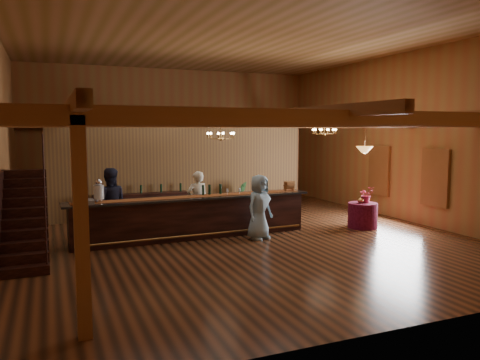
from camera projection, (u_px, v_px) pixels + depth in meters
name	position (u px, v px, depth m)	size (l,w,h in m)	color
floor	(234.00, 234.00, 13.53)	(14.00, 14.00, 0.00)	brown
ceiling	(233.00, 39.00, 12.94)	(14.00, 14.00, 0.00)	#A67044
wall_back	(172.00, 136.00, 19.67)	(12.00, 0.10, 5.50)	#A35D33
wall_front	(411.00, 147.00, 6.80)	(12.00, 0.10, 5.50)	#A35D33
wall_right	(401.00, 137.00, 15.51)	(0.10, 14.00, 5.50)	#A35D33
beam_grid	(227.00, 121.00, 13.65)	(11.90, 13.90, 0.39)	brown
support_posts	(240.00, 181.00, 12.90)	(9.20, 10.20, 3.20)	brown
partition_wall	(184.00, 171.00, 16.39)	(9.00, 0.18, 3.10)	brown
window_right_front	(436.00, 178.00, 14.15)	(0.12, 1.05, 1.75)	white
window_right_back	(379.00, 171.00, 16.54)	(0.12, 1.05, 1.75)	white
staircase	(24.00, 218.00, 10.68)	(1.00, 2.80, 2.00)	#3C1913
backroom_boxes	(175.00, 193.00, 18.42)	(4.10, 0.60, 1.10)	#3C1913
tasting_bar	(193.00, 217.00, 13.00)	(6.92, 1.10, 1.16)	#3C1913
beverage_dispenser	(99.00, 191.00, 11.94)	(0.26, 0.26, 0.60)	silver
glass_rack_tray	(83.00, 202.00, 11.71)	(0.50, 0.50, 0.10)	gray
raffle_drum	(289.00, 185.00, 14.11)	(0.34, 0.24, 0.30)	#93592A
bar_bottle_0	(203.00, 190.00, 13.19)	(0.07, 0.07, 0.30)	black
bar_bottle_1	(209.00, 190.00, 13.26)	(0.07, 0.07, 0.30)	black
bar_bottle_2	(220.00, 189.00, 13.40)	(0.07, 0.07, 0.30)	black
backbar_shelf	(141.00, 206.00, 15.68)	(3.13, 0.49, 0.88)	#3C1913
round_table	(363.00, 215.00, 14.31)	(0.89, 0.89, 0.77)	maroon
chandelier_left	(221.00, 135.00, 13.13)	(0.80, 0.80, 0.52)	olive
chandelier_right	(324.00, 131.00, 16.06)	(0.80, 0.80, 0.41)	olive
pendant_lamp	(364.00, 150.00, 14.10)	(0.52, 0.52, 0.90)	olive
bartender	(197.00, 201.00, 13.82)	(0.65, 0.43, 1.79)	white
staff_second	(110.00, 203.00, 12.90)	(0.95, 0.74, 1.95)	#1F2135
guest	(259.00, 207.00, 12.79)	(0.87, 0.57, 1.78)	#90BAD1
floor_plant	(239.00, 197.00, 16.75)	(0.63, 0.51, 1.15)	#1F4920
table_flowers	(366.00, 195.00, 14.32)	(0.45, 0.39, 0.50)	#B52847
table_vase	(361.00, 198.00, 14.23)	(0.16, 0.16, 0.33)	olive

